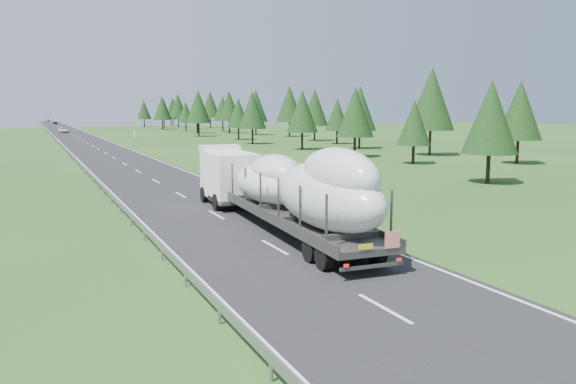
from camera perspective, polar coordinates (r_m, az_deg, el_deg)
name	(u,v)px	position (r m, az deg, el deg)	size (l,w,h in m)	color
ground	(275,248)	(26.54, -1.36, -5.67)	(400.00, 400.00, 0.00)	#244617
road_surface	(83,141)	(124.22, -20.12, 4.93)	(10.00, 400.00, 0.02)	black
guardrail	(55,138)	(123.80, -22.58, 5.06)	(0.10, 400.00, 0.76)	slate
marker_posts	(89,129)	(179.50, -19.55, 6.05)	(0.13, 350.08, 1.00)	silver
highway_sign	(135,135)	(105.18, -15.31, 5.59)	(0.08, 0.90, 2.60)	slate
tree_line_right	(275,107)	(122.11, -1.34, 8.66)	(27.07, 244.69, 12.66)	black
boat_truck	(283,185)	(29.70, -0.52, 0.71)	(3.83, 21.49, 4.86)	white
distant_van	(63,130)	(167.81, -21.85, 5.87)	(2.52, 5.46, 1.52)	silver
distant_car_dark	(55,123)	(260.91, -22.58, 6.50)	(1.52, 3.79, 1.29)	black
distant_car_blue	(48,120)	(318.27, -23.24, 6.72)	(1.70, 4.86, 1.60)	#182245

